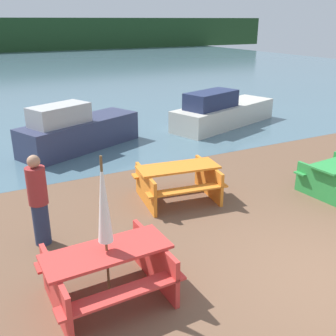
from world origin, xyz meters
TOP-DOWN VIEW (x-y plane):
  - ground_plane at (0.00, 0.00)m, footprint 60.00×60.00m
  - water at (0.00, 30.81)m, footprint 60.00×50.00m
  - picnic_table_red at (-3.10, 1.17)m, footprint 1.80×1.43m
  - picnic_table_orange at (-0.60, 3.64)m, footprint 1.94×1.62m
  - umbrella_white at (-3.10, 1.17)m, footprint 0.21×0.21m
  - boat at (-1.57, 8.27)m, footprint 4.06×2.67m
  - boat_second at (4.03, 8.58)m, footprint 4.87×2.76m
  - person at (-3.65, 3.13)m, footprint 0.33×0.33m

SIDE VIEW (x-z plane):
  - water at x=0.00m, z-range 0.00..0.00m
  - ground_plane at x=0.00m, z-range 0.00..0.00m
  - picnic_table_orange at x=-0.60m, z-range 0.08..0.87m
  - picnic_table_red at x=-3.10m, z-range 0.08..0.88m
  - boat_second at x=4.03m, z-range -0.17..1.21m
  - boat at x=-1.57m, z-range -0.17..1.31m
  - person at x=-3.65m, z-range 0.00..1.68m
  - umbrella_white at x=-3.10m, z-range 0.45..2.62m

